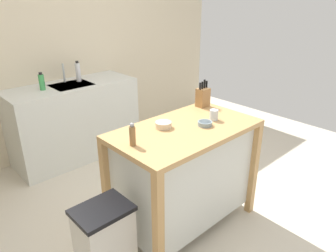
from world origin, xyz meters
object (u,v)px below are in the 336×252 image
bowl_ceramic_small (205,123)px  pepper_grinder (132,135)px  bowl_ceramic_wide (163,125)px  knife_block (203,97)px  sink_faucet (64,73)px  bottle_spray_cleaner (42,82)px  drinking_cup (214,115)px  bottle_hand_soap (78,72)px  kitchen_island (184,172)px  trash_bin (106,246)px

bowl_ceramic_small → pepper_grinder: pepper_grinder is taller
bowl_ceramic_wide → pepper_grinder: bearing=-166.9°
pepper_grinder → knife_block: bearing=12.1°
knife_block → sink_faucet: (-0.53, 1.69, 0.01)m
bowl_ceramic_small → bottle_spray_cleaner: 1.94m
drinking_cup → pepper_grinder: size_ratio=0.53×
bowl_ceramic_wide → bottle_hand_soap: bottle_hand_soap is taller
knife_block → bottle_spray_cleaner: size_ratio=1.30×
kitchen_island → knife_block: (0.47, 0.24, 0.50)m
drinking_cup → pepper_grinder: 0.78m
knife_block → bowl_ceramic_small: knife_block is taller
bowl_ceramic_small → bottle_spray_cleaner: size_ratio=0.59×
drinking_cup → trash_bin: size_ratio=0.14×
pepper_grinder → drinking_cup: bearing=-6.0°
kitchen_island → knife_block: bearing=26.7°
bowl_ceramic_small → drinking_cup: (0.15, 0.03, 0.02)m
drinking_cup → sink_faucet: bearing=99.8°
knife_block → pepper_grinder: (-0.96, -0.21, -0.01)m
pepper_grinder → sink_faucet: (0.43, 1.90, 0.03)m
bottle_spray_cleaner → pepper_grinder: bearing=-93.6°
bottle_hand_soap → drinking_cup: bearing=-84.1°
bowl_ceramic_wide → kitchen_island: bearing=-42.3°
bottle_hand_soap → bowl_ceramic_small: bearing=-88.5°
drinking_cup → pepper_grinder: pepper_grinder is taller
drinking_cup → bottle_hand_soap: 1.91m
kitchen_island → bottle_hand_soap: bearing=87.3°
bowl_ceramic_small → trash_bin: bearing=179.7°
bowl_ceramic_small → kitchen_island: bearing=150.3°
bowl_ceramic_small → drinking_cup: size_ratio=1.29×
bottle_hand_soap → bowl_ceramic_wide: bearing=-97.0°
trash_bin → knife_block: bearing=13.5°
knife_block → sink_faucet: knife_block is taller
pepper_grinder → bottle_spray_cleaner: (0.11, 1.76, 0.00)m
pepper_grinder → trash_bin: (-0.35, -0.11, -0.68)m
knife_block → sink_faucet: bearing=107.4°
sink_faucet → bottle_hand_soap: bottle_hand_soap is taller
bowl_ceramic_wide → bottle_hand_soap: bearing=83.0°
bowl_ceramic_wide → trash_bin: bearing=-164.9°
drinking_cup → bottle_hand_soap: (-0.20, 1.90, 0.06)m
kitchen_island → sink_faucet: 2.00m
trash_bin → drinking_cup: bearing=1.3°
pepper_grinder → sink_faucet: 1.95m
pepper_grinder → bottle_hand_soap: 1.91m
trash_bin → bottle_spray_cleaner: bearing=76.3°
pepper_grinder → sink_faucet: sink_faucet is taller
drinking_cup → bottle_hand_soap: size_ratio=0.36×
bottle_hand_soap → bottle_spray_cleaner: 0.47m
trash_bin → bottle_spray_cleaner: bottle_spray_cleaner is taller
drinking_cup → trash_bin: bearing=-178.7°
bowl_ceramic_wide → drinking_cup: (0.41, -0.17, 0.02)m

